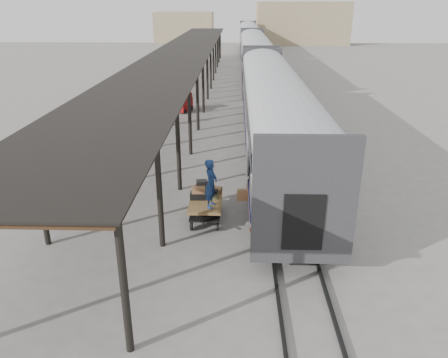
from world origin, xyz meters
TOP-DOWN VIEW (x-y plane):
  - ground at (0.00, 0.00)m, footprint 160.00×160.00m
  - train at (3.19, 33.79)m, footprint 3.45×76.01m
  - canopy at (-3.40, 24.00)m, footprint 4.90×64.30m
  - rails at (3.20, 34.00)m, footprint 1.54×150.00m
  - building_far at (14.00, 78.00)m, footprint 18.00×10.00m
  - building_left at (-10.00, 82.00)m, footprint 12.00×8.00m
  - baggage_cart at (0.05, 0.12)m, footprint 1.27×2.41m
  - suitcase_stack at (-0.04, 0.44)m, footprint 1.22×1.08m
  - luggage_tug at (-2.96, 18.27)m, footprint 1.49×1.84m
  - porter at (0.30, -0.53)m, footprint 0.59×0.76m
  - pedestrian at (-3.36, 14.24)m, footprint 1.02×0.64m

SIDE VIEW (x-z plane):
  - ground at x=0.00m, z-range 0.00..0.00m
  - rails at x=3.20m, z-range 0.00..0.12m
  - luggage_tug at x=-2.96m, z-range -0.06..1.35m
  - baggage_cart at x=0.05m, z-range 0.22..1.08m
  - pedestrian at x=-3.36m, z-range 0.00..1.62m
  - suitcase_stack at x=-0.04m, z-range 0.76..1.34m
  - porter at x=0.30m, z-range 0.86..2.73m
  - train at x=3.19m, z-range 0.69..4.70m
  - building_left at x=-10.00m, z-range 0.00..6.00m
  - building_far at x=14.00m, z-range 0.00..8.00m
  - canopy at x=-3.40m, z-range 1.93..6.08m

